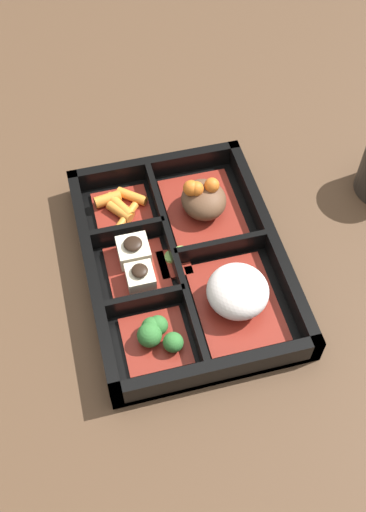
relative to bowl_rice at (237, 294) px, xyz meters
The scene contains 9 objects.
ground_plane 0.10m from the bowl_rice, 147.73° to the right, with size 3.00×3.00×0.00m, color #4C3523.
bento_base 0.09m from the bowl_rice, 147.73° to the right, with size 0.34×0.25×0.01m.
bento_rim 0.09m from the bowl_rice, 145.86° to the right, with size 0.34×0.25×0.04m.
bowl_stew 0.15m from the bowl_rice, behind, with size 0.13×0.10×0.06m.
bowl_rice is the anchor object (origin of this frame).
bowl_carrots 0.21m from the bowl_rice, 148.97° to the right, with size 0.08×0.08×0.02m.
bowl_tofu 0.13m from the bowl_rice, 126.35° to the right, with size 0.09×0.08×0.04m.
bowl_greens 0.11m from the bowl_rice, 76.65° to the right, with size 0.08×0.08×0.03m.
bowl_pickles 0.10m from the bowl_rice, 144.11° to the right, with size 0.04×0.04×0.01m.
Camera 1 is at (0.42, -0.11, 0.64)m, focal length 42.00 mm.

